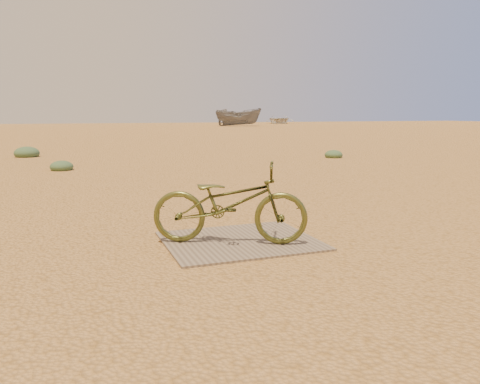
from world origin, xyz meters
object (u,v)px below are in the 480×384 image
object	(u,v)px
boat_far_right	(279,119)
plywood_board	(240,241)
bicycle	(230,203)
boat_mid_right	(238,117)

from	to	relation	value
boat_far_right	plywood_board	bearing A→B (deg)	-82.88
bicycle	boat_far_right	bearing A→B (deg)	-0.75
plywood_board	boat_mid_right	xyz separation A→B (m)	(15.11, 41.27, 0.91)
bicycle	boat_mid_right	distance (m)	44.06
boat_mid_right	boat_far_right	size ratio (longest dim) A/B	0.91
plywood_board	bicycle	xyz separation A→B (m)	(-0.14, -0.06, 0.43)
bicycle	plywood_board	bearing A→B (deg)	-40.51
bicycle	boat_far_right	xyz separation A→B (m)	(23.98, 50.30, 0.10)
bicycle	boat_far_right	distance (m)	55.72
plywood_board	boat_mid_right	bearing A→B (deg)	69.89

